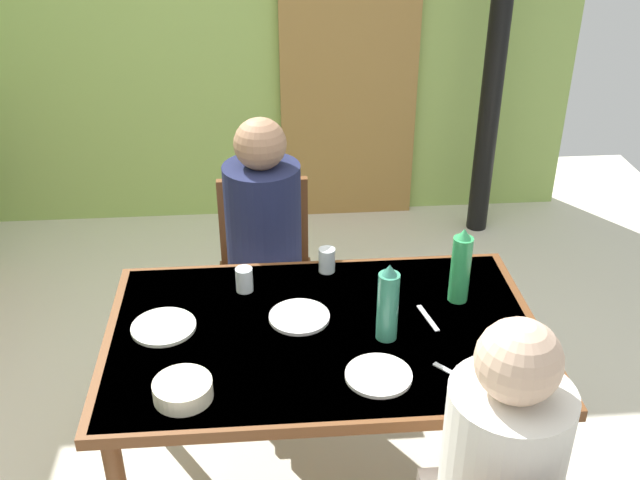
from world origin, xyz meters
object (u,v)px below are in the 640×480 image
at_px(person_far_diner, 263,225).
at_px(water_bottle_green_far, 461,267).
at_px(serving_bowl_center, 183,390).
at_px(person_near_diner, 499,466).
at_px(water_bottle_green_near, 388,304).
at_px(chair_far_diner, 265,269).
at_px(dining_table, 324,349).

xyz_separation_m(person_far_diner, water_bottle_green_far, (0.65, -0.51, 0.09)).
bearing_deg(serving_bowl_center, water_bottle_green_far, 25.55).
bearing_deg(water_bottle_green_far, person_near_diner, -96.63).
distance_m(water_bottle_green_near, water_bottle_green_far, 0.34).
xyz_separation_m(chair_far_diner, water_bottle_green_near, (0.38, -0.84, 0.37)).
xyz_separation_m(chair_far_diner, water_bottle_green_far, (0.65, -0.65, 0.37)).
xyz_separation_m(water_bottle_green_far, serving_bowl_center, (-0.90, -0.43, -0.10)).
bearing_deg(dining_table, person_near_diner, -59.75).
bearing_deg(serving_bowl_center, person_near_diner, -24.38).
xyz_separation_m(dining_table, serving_bowl_center, (-0.42, -0.29, 0.10)).
bearing_deg(chair_far_diner, person_far_diner, 90.00).
distance_m(person_far_diner, water_bottle_green_near, 0.80).
height_order(person_far_diner, serving_bowl_center, person_far_diner).
height_order(water_bottle_green_near, serving_bowl_center, water_bottle_green_near).
height_order(person_far_diner, water_bottle_green_far, person_far_diner).
height_order(dining_table, water_bottle_green_near, water_bottle_green_near).
xyz_separation_m(person_near_diner, water_bottle_green_far, (0.09, 0.79, 0.09)).
distance_m(person_far_diner, serving_bowl_center, 0.97).
relative_size(chair_far_diner, person_far_diner, 1.13).
distance_m(chair_far_diner, water_bottle_green_far, 0.99).
height_order(chair_far_diner, person_far_diner, person_far_diner).
relative_size(dining_table, chair_far_diner, 1.61).
bearing_deg(person_near_diner, serving_bowl_center, 155.62).
bearing_deg(dining_table, serving_bowl_center, -146.02).
bearing_deg(dining_table, chair_far_diner, 103.08).
bearing_deg(dining_table, water_bottle_green_near, -14.54).
distance_m(dining_table, serving_bowl_center, 0.52).
relative_size(chair_far_diner, water_bottle_green_far, 3.17).
bearing_deg(chair_far_diner, water_bottle_green_far, 135.42).
relative_size(dining_table, water_bottle_green_near, 5.23).
distance_m(chair_far_diner, person_near_diner, 1.57).
height_order(dining_table, serving_bowl_center, serving_bowl_center).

